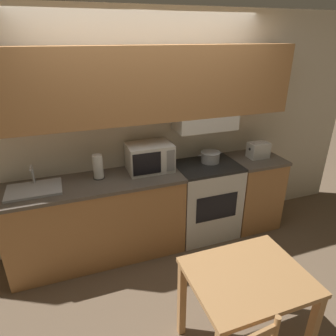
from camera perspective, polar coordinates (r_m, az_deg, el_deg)
The scene contains 11 objects.
ground_plane at distance 3.94m, azimuth -3.39°, elevation -11.43°, with size 16.00×16.00×0.00m, color brown.
wall_back at distance 3.23m, azimuth -3.42°, elevation 10.97°, with size 5.53×0.38×2.55m.
lower_counter_main at distance 3.35m, azimuth -13.17°, elevation -9.60°, with size 1.83×0.59×0.92m.
lower_counter_right_stub at distance 3.98m, azimuth 15.69°, elevation -4.19°, with size 0.59×0.59×0.92m.
stove_range at distance 3.66m, azimuth 7.12°, elevation -5.99°, with size 0.72×0.57×0.92m.
cooking_pot at distance 3.52m, azimuth 8.06°, elevation 2.19°, with size 0.31×0.23×0.13m.
microwave at distance 3.25m, azimuth -3.55°, elevation 2.09°, with size 0.48×0.35×0.30m.
toaster at distance 3.76m, azimuth 16.83°, elevation 3.31°, with size 0.25×0.16×0.19m.
sink_basin at distance 3.13m, azimuth -24.17°, elevation -3.69°, with size 0.50×0.35×0.22m.
paper_towel_roll at distance 3.14m, azimuth -13.19°, elevation 0.24°, with size 0.12×0.12×0.26m.
dining_table at distance 2.36m, azimuth 14.66°, elevation -21.53°, with size 0.81×0.66×0.77m.
Camera 1 is at (-0.87, -3.09, 2.28)m, focal length 32.00 mm.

